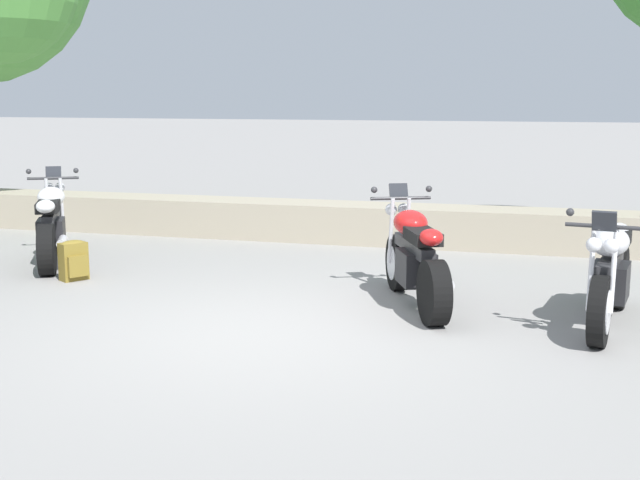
{
  "coord_description": "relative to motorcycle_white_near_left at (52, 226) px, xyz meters",
  "views": [
    {
      "loc": [
        2.46,
        -6.97,
        2.14
      ],
      "look_at": [
        0.17,
        1.2,
        0.65
      ],
      "focal_mm": 46.97,
      "sensor_mm": 36.0,
      "label": 1
    }
  ],
  "objects": [
    {
      "name": "motorcycle_red_centre",
      "position": [
        4.79,
        -0.9,
        0.0
      ],
      "size": [
        1.07,
        1.95,
        1.18
      ],
      "color": "black",
      "rests_on": "ground"
    },
    {
      "name": "motorcycle_white_near_left",
      "position": [
        0.0,
        0.0,
        0.0
      ],
      "size": [
        1.17,
        1.89,
        1.18
      ],
      "color": "black",
      "rests_on": "ground"
    },
    {
      "name": "ground_plane",
      "position": [
        3.65,
        -2.2,
        -0.49
      ],
      "size": [
        120.0,
        120.0,
        0.0
      ],
      "primitive_type": "plane",
      "color": "gray"
    },
    {
      "name": "stone_wall",
      "position": [
        3.65,
        2.6,
        -0.21
      ],
      "size": [
        36.0,
        0.8,
        0.55
      ],
      "primitive_type": "cube",
      "color": "gray",
      "rests_on": "ground"
    },
    {
      "name": "rider_backpack",
      "position": [
        0.8,
        -0.8,
        -0.24
      ],
      "size": [
        0.34,
        0.35,
        0.47
      ],
      "color": "brown",
      "rests_on": "ground"
    },
    {
      "name": "motorcycle_silver_far_right",
      "position": [
        6.65,
        -1.19,
        0.0
      ],
      "size": [
        0.69,
        2.06,
        1.18
      ],
      "color": "black",
      "rests_on": "ground"
    }
  ]
}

